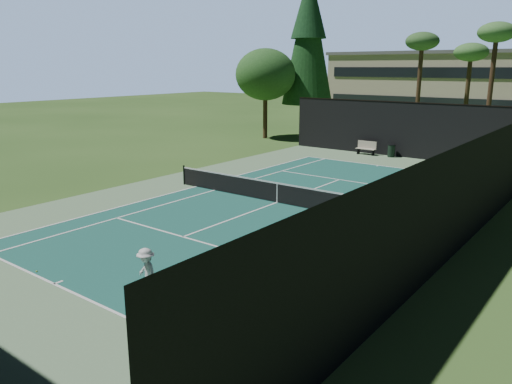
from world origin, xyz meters
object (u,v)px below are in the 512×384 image
tennis_ball_c (335,193)px  trash_bin (391,151)px  park_bench (366,147)px  tennis_ball_b (297,193)px  tennis_ball_d (271,175)px  tennis_net (277,192)px  player (146,272)px  tennis_ball_a (37,271)px

tennis_ball_c → trash_bin: size_ratio=0.07×
park_bench → trash_bin: size_ratio=1.59×
tennis_ball_b → park_bench: bearing=100.1°
tennis_ball_d → park_bench: park_bench is taller
tennis_net → tennis_ball_b: size_ratio=165.46×
tennis_ball_b → trash_bin: size_ratio=0.08×
player → trash_bin: bearing=118.9°
tennis_ball_d → player: bearing=-66.4°
player → tennis_ball_c: (-1.48, 13.96, -0.69)m
player → tennis_ball_c: size_ratio=21.80×
tennis_ball_a → tennis_ball_c: 15.28m
player → tennis_ball_b: bearing=124.7°
tennis_ball_c → park_bench: (-3.92, 12.04, 0.51)m
player → tennis_ball_a: size_ratio=24.76×
tennis_net → tennis_ball_b: bearing=95.2°
park_bench → tennis_ball_b: bearing=-79.9°
player → park_bench: player is taller
park_bench → tennis_ball_d: bearing=-97.8°
tennis_net → tennis_ball_b: (-0.20, 2.14, -0.52)m
trash_bin → player: bearing=-82.4°
tennis_ball_a → tennis_ball_b: bearing=85.4°
park_bench → trash_bin: (1.92, 0.14, -0.07)m
tennis_ball_b → tennis_ball_c: (1.56, 1.20, -0.01)m
tennis_ball_a → tennis_ball_b: size_ratio=0.75×
tennis_ball_a → trash_bin: trash_bin is taller
park_bench → trash_bin: 1.93m
tennis_ball_c → park_bench: 12.67m
tennis_ball_d → trash_bin: bearing=72.4°
tennis_ball_d → trash_bin: size_ratio=0.07×
tennis_ball_d → trash_bin: trash_bin is taller
player → park_bench: (-5.40, 26.00, -0.18)m
player → tennis_ball_d: 17.05m
tennis_net → tennis_ball_a: tennis_net is taller
park_bench → tennis_net: bearing=-80.6°
tennis_net → tennis_ball_b: 2.21m
tennis_ball_c → park_bench: size_ratio=0.04×
tennis_net → tennis_ball_c: 3.64m
tennis_net → player: bearing=-75.0°
tennis_ball_d → park_bench: bearing=82.2°
tennis_ball_a → trash_bin: 27.24m
tennis_net → trash_bin: size_ratio=13.65×
tennis_ball_c → player: bearing=-84.0°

